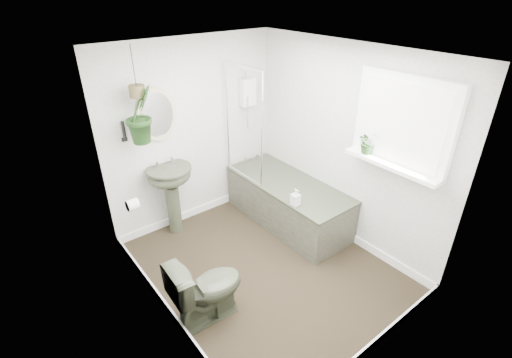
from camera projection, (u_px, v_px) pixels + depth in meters
floor at (264, 267)px, 4.15m from camera, size 2.30×2.80×0.02m
ceiling at (267, 51)px, 3.05m from camera, size 2.30×2.80×0.02m
wall_back at (193, 134)px, 4.58m from camera, size 2.30×0.02×2.30m
wall_front at (392, 249)px, 2.63m from camera, size 2.30×0.02×2.30m
wall_left at (154, 218)px, 2.97m from camera, size 0.02×2.80×2.30m
wall_right at (344, 146)px, 4.23m from camera, size 0.02×2.80×2.30m
skirting at (264, 263)px, 4.13m from camera, size 2.30×2.80×0.10m
bathtub at (288, 202)px, 4.79m from camera, size 0.72×1.72×0.58m
bath_screen at (244, 125)px, 4.48m from camera, size 0.04×0.72×1.40m
shower_box at (248, 92)px, 4.77m from camera, size 0.20×0.10×0.35m
oval_mirror at (157, 115)px, 4.14m from camera, size 0.46×0.03×0.62m
wall_sconce at (124, 131)px, 3.96m from camera, size 0.04×0.04×0.22m
toilet_roll_holder at (133, 205)px, 3.61m from camera, size 0.11×0.11×0.11m
window_recess at (403, 123)px, 3.47m from camera, size 0.08×1.00×0.90m
window_sill at (391, 165)px, 3.63m from camera, size 0.18×1.00×0.04m
window_blinds at (400, 124)px, 3.45m from camera, size 0.01×0.86×0.76m
toilet at (207, 289)px, 3.38m from camera, size 0.70×0.42×0.69m
pedestal_sink at (173, 200)px, 4.54m from camera, size 0.59×0.53×0.90m
sill_plant at (368, 142)px, 3.78m from camera, size 0.26×0.24×0.24m
hanging_plant at (141, 115)px, 3.83m from camera, size 0.41×0.38×0.61m
soap_bottle at (296, 197)px, 4.16m from camera, size 0.09×0.09×0.20m
hanging_pot at (137, 91)px, 3.72m from camera, size 0.16×0.16×0.12m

